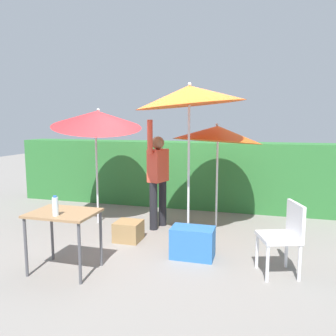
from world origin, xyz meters
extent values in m
plane|color=gray|center=(0.00, 0.00, 0.00)|extent=(24.00, 24.00, 0.00)
cube|color=#2D7033|center=(0.00, 2.20, 0.71)|extent=(8.00, 0.70, 1.42)
cylinder|color=silver|center=(0.73, 0.87, 0.76)|extent=(0.04, 0.04, 1.51)
cone|color=#EA5919|center=(0.71, 0.88, 1.64)|extent=(1.55, 1.55, 0.46)
sphere|color=silver|center=(0.70, 0.89, 1.80)|extent=(0.05, 0.05, 0.05)
cylinder|color=silver|center=(-1.40, 0.52, 0.88)|extent=(0.04, 0.04, 1.76)
cone|color=red|center=(-1.37, 0.53, 1.90)|extent=(1.64, 1.61, 0.72)
sphere|color=silver|center=(-1.35, 0.55, 2.06)|extent=(0.05, 0.05, 0.05)
cylinder|color=silver|center=(0.38, 0.13, 1.05)|extent=(0.04, 0.04, 2.09)
cone|color=#EA5919|center=(0.39, 0.11, 2.24)|extent=(1.68, 1.67, 0.49)
sphere|color=silver|center=(0.39, 0.10, 2.40)|extent=(0.05, 0.05, 0.05)
cylinder|color=black|center=(-0.29, 0.43, 0.41)|extent=(0.14, 0.14, 0.82)
cylinder|color=black|center=(-0.21, 0.70, 0.41)|extent=(0.14, 0.14, 0.82)
cube|color=#E04C38|center=(-0.25, 0.56, 1.10)|extent=(0.32, 0.41, 0.56)
sphere|color=#8C6647|center=(-0.25, 0.56, 1.49)|extent=(0.22, 0.22, 0.22)
cylinder|color=#E04C38|center=(-0.32, 0.34, 1.60)|extent=(0.11, 0.11, 0.56)
cylinder|color=#8C6647|center=(-0.19, 0.78, 1.08)|extent=(0.11, 0.11, 0.52)
cylinder|color=silver|center=(1.45, -0.68, 0.22)|extent=(0.04, 0.04, 0.44)
cylinder|color=silver|center=(1.57, -1.04, 0.22)|extent=(0.04, 0.04, 0.44)
cylinder|color=silver|center=(1.81, -0.56, 0.22)|extent=(0.04, 0.04, 0.44)
cylinder|color=silver|center=(1.93, -0.92, 0.22)|extent=(0.04, 0.04, 0.44)
cube|color=silver|center=(1.69, -0.80, 0.47)|extent=(0.56, 0.56, 0.05)
cube|color=silver|center=(1.88, -0.73, 0.69)|extent=(0.18, 0.43, 0.40)
cube|color=#2D6BB7|center=(0.60, -0.58, 0.21)|extent=(0.58, 0.35, 0.42)
cube|color=#9E7A4C|center=(-0.50, -0.20, 0.15)|extent=(0.40, 0.38, 0.30)
cylinder|color=#4C4C51|center=(-0.49, -1.15, 0.36)|extent=(0.04, 0.04, 0.73)
cylinder|color=#4C4C51|center=(-1.21, -1.15, 0.36)|extent=(0.04, 0.04, 0.73)
cylinder|color=#4C4C51|center=(-0.49, -1.67, 0.36)|extent=(0.04, 0.04, 0.73)
cylinder|color=#4C4C51|center=(-1.21, -1.67, 0.36)|extent=(0.04, 0.04, 0.73)
cube|color=#99724C|center=(-0.85, -1.41, 0.74)|extent=(0.80, 0.60, 0.03)
cylinder|color=silver|center=(-0.84, -1.58, 0.87)|extent=(0.07, 0.07, 0.22)
cylinder|color=#2D60B7|center=(-0.84, -1.58, 0.99)|extent=(0.04, 0.04, 0.02)
camera|label=1|loc=(1.45, -4.87, 1.84)|focal=35.64mm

